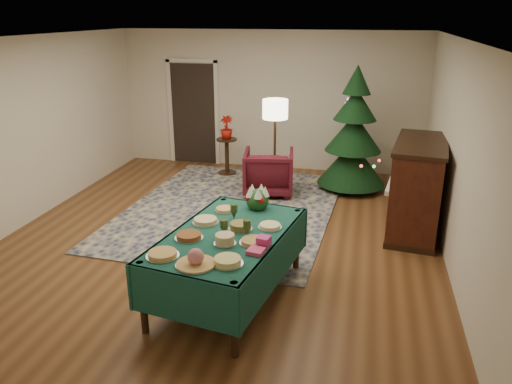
% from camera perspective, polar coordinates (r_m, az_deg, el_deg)
% --- Properties ---
extents(room_shell, '(7.00, 7.00, 7.00)m').
position_cam_1_polar(room_shell, '(6.68, -4.18, 5.44)').
color(room_shell, '#593319').
rests_on(room_shell, ground).
extents(doorway, '(1.08, 0.04, 2.16)m').
position_cam_1_polar(doorway, '(10.46, -7.15, 9.20)').
color(doorway, black).
rests_on(doorway, ground).
extents(rug, '(3.41, 4.36, 0.02)m').
position_cam_1_polar(rug, '(8.08, -2.94, -1.93)').
color(rug, '#132049').
rests_on(rug, ground).
extents(buffet_table, '(1.50, 2.18, 0.78)m').
position_cam_1_polar(buffet_table, '(5.42, -3.23, -6.23)').
color(buffet_table, black).
rests_on(buffet_table, ground).
extents(platter_0, '(0.33, 0.33, 0.05)m').
position_cam_1_polar(platter_0, '(4.94, -10.64, -7.01)').
color(platter_0, silver).
rests_on(platter_0, buffet_table).
extents(platter_1, '(0.39, 0.39, 0.17)m').
position_cam_1_polar(platter_1, '(4.71, -6.89, -7.64)').
color(platter_1, silver).
rests_on(platter_1, buffet_table).
extents(platter_2, '(0.30, 0.30, 0.06)m').
position_cam_1_polar(platter_2, '(4.72, -3.28, -7.90)').
color(platter_2, silver).
rests_on(platter_2, buffet_table).
extents(platter_3, '(0.30, 0.30, 0.05)m').
position_cam_1_polar(platter_3, '(5.27, -7.68, -5.02)').
color(platter_3, silver).
rests_on(platter_3, buffet_table).
extents(platter_4, '(0.23, 0.23, 0.11)m').
position_cam_1_polar(platter_4, '(5.10, -3.59, -5.43)').
color(platter_4, silver).
rests_on(platter_4, buffet_table).
extents(platter_5, '(0.30, 0.30, 0.04)m').
position_cam_1_polar(platter_5, '(5.12, -0.27, -5.66)').
color(platter_5, silver).
rests_on(platter_5, buffet_table).
extents(platter_6, '(0.30, 0.30, 0.05)m').
position_cam_1_polar(platter_6, '(5.62, -5.80, -3.30)').
color(platter_6, silver).
rests_on(platter_6, buffet_table).
extents(platter_7, '(0.27, 0.27, 0.08)m').
position_cam_1_polar(platter_7, '(5.43, -1.80, -3.94)').
color(platter_7, silver).
rests_on(platter_7, buffet_table).
extents(platter_8, '(0.27, 0.27, 0.04)m').
position_cam_1_polar(platter_8, '(5.47, 1.60, -3.92)').
color(platter_8, silver).
rests_on(platter_8, buffet_table).
extents(platter_9, '(0.25, 0.25, 0.04)m').
position_cam_1_polar(platter_9, '(5.93, -3.58, -2.02)').
color(platter_9, silver).
rests_on(platter_9, buffet_table).
extents(goblet_0, '(0.08, 0.08, 0.18)m').
position_cam_1_polar(goblet_0, '(5.67, -2.54, -2.20)').
color(goblet_0, '#2D471E').
rests_on(goblet_0, buffet_table).
extents(goblet_1, '(0.08, 0.08, 0.18)m').
position_cam_1_polar(goblet_1, '(5.25, -1.03, -4.07)').
color(goblet_1, '#2D471E').
rests_on(goblet_1, buffet_table).
extents(goblet_2, '(0.08, 0.08, 0.18)m').
position_cam_1_polar(goblet_2, '(5.26, -3.67, -4.04)').
color(goblet_2, '#2D471E').
rests_on(goblet_2, buffet_table).
extents(napkin_stack, '(0.18, 0.18, 0.04)m').
position_cam_1_polar(napkin_stack, '(4.92, -0.02, -6.77)').
color(napkin_stack, '#E9407B').
rests_on(napkin_stack, buffet_table).
extents(gift_box, '(0.14, 0.14, 0.10)m').
position_cam_1_polar(gift_box, '(5.04, 0.89, -5.67)').
color(gift_box, '#D13A8D').
rests_on(gift_box, buffet_table).
extents(centerpiece, '(0.28, 0.28, 0.32)m').
position_cam_1_polar(centerpiece, '(5.95, 0.16, -0.67)').
color(centerpiece, '#1E4C1E').
rests_on(centerpiece, buffet_table).
extents(armchair, '(0.94, 0.90, 0.86)m').
position_cam_1_polar(armchair, '(8.65, 1.46, 2.54)').
color(armchair, '#4B101B').
rests_on(armchair, ground).
extents(floor_lamp, '(0.41, 0.41, 1.70)m').
position_cam_1_polar(floor_lamp, '(8.13, 2.20, 8.73)').
color(floor_lamp, '#A57F3F').
rests_on(floor_lamp, ground).
extents(side_table, '(0.40, 0.40, 0.71)m').
position_cam_1_polar(side_table, '(9.76, -3.34, 4.02)').
color(side_table, black).
rests_on(side_table, ground).
extents(potted_plant, '(0.25, 0.44, 0.25)m').
position_cam_1_polar(potted_plant, '(9.63, -3.39, 6.81)').
color(potted_plant, '#A3150B').
rests_on(potted_plant, side_table).
extents(christmas_tree, '(1.37, 1.37, 2.19)m').
position_cam_1_polar(christmas_tree, '(8.91, 11.10, 6.38)').
color(christmas_tree, black).
rests_on(christmas_tree, ground).
extents(piano, '(0.91, 1.62, 1.33)m').
position_cam_1_polar(piano, '(7.43, 17.90, 0.38)').
color(piano, black).
rests_on(piano, ground).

